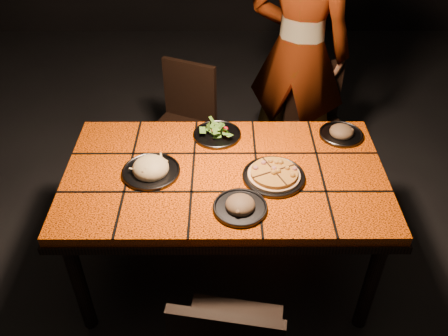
{
  "coord_description": "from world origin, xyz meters",
  "views": [
    {
      "loc": [
        -0.01,
        -1.82,
        2.26
      ],
      "look_at": [
        -0.0,
        -0.06,
        0.82
      ],
      "focal_mm": 38.0,
      "sensor_mm": 36.0,
      "label": 1
    }
  ],
  "objects_px": {
    "chair_far_left": "(185,116)",
    "diner": "(299,52)",
    "plate_pasta": "(151,169)",
    "dining_table": "(225,184)",
    "chair_far_right": "(316,117)",
    "plate_pizza": "(274,175)"
  },
  "relations": [
    {
      "from": "chair_far_left",
      "to": "diner",
      "type": "bearing_deg",
      "value": 32.1
    },
    {
      "from": "diner",
      "to": "plate_pasta",
      "type": "distance_m",
      "value": 1.34
    },
    {
      "from": "dining_table",
      "to": "plate_pasta",
      "type": "height_order",
      "value": "plate_pasta"
    },
    {
      "from": "chair_far_right",
      "to": "diner",
      "type": "distance_m",
      "value": 0.46
    },
    {
      "from": "plate_pizza",
      "to": "plate_pasta",
      "type": "bearing_deg",
      "value": 176.1
    },
    {
      "from": "dining_table",
      "to": "chair_far_right",
      "type": "bearing_deg",
      "value": 55.23
    },
    {
      "from": "chair_far_right",
      "to": "plate_pizza",
      "type": "relative_size",
      "value": 2.48
    },
    {
      "from": "chair_far_left",
      "to": "plate_pizza",
      "type": "bearing_deg",
      "value": -38.28
    },
    {
      "from": "chair_far_right",
      "to": "plate_pasta",
      "type": "bearing_deg",
      "value": -148.77
    },
    {
      "from": "chair_far_left",
      "to": "plate_pizza",
      "type": "height_order",
      "value": "chair_far_left"
    },
    {
      "from": "dining_table",
      "to": "chair_far_right",
      "type": "height_order",
      "value": "chair_far_right"
    },
    {
      "from": "chair_far_left",
      "to": "chair_far_right",
      "type": "distance_m",
      "value": 0.9
    },
    {
      "from": "dining_table",
      "to": "plate_pasta",
      "type": "xyz_separation_m",
      "value": [
        -0.37,
        -0.01,
        0.1
      ]
    },
    {
      "from": "diner",
      "to": "dining_table",
      "type": "bearing_deg",
      "value": 85.66
    },
    {
      "from": "chair_far_right",
      "to": "chair_far_left",
      "type": "bearing_deg",
      "value": 167.67
    },
    {
      "from": "diner",
      "to": "plate_pasta",
      "type": "height_order",
      "value": "diner"
    },
    {
      "from": "dining_table",
      "to": "diner",
      "type": "xyz_separation_m",
      "value": [
        0.48,
        1.03,
        0.24
      ]
    },
    {
      "from": "chair_far_right",
      "to": "plate_pizza",
      "type": "distance_m",
      "value": 1.06
    },
    {
      "from": "diner",
      "to": "plate_pasta",
      "type": "relative_size",
      "value": 6.25
    },
    {
      "from": "diner",
      "to": "plate_pasta",
      "type": "bearing_deg",
      "value": 71.45
    },
    {
      "from": "dining_table",
      "to": "diner",
      "type": "height_order",
      "value": "diner"
    },
    {
      "from": "diner",
      "to": "chair_far_left",
      "type": "bearing_deg",
      "value": 29.19
    }
  ]
}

